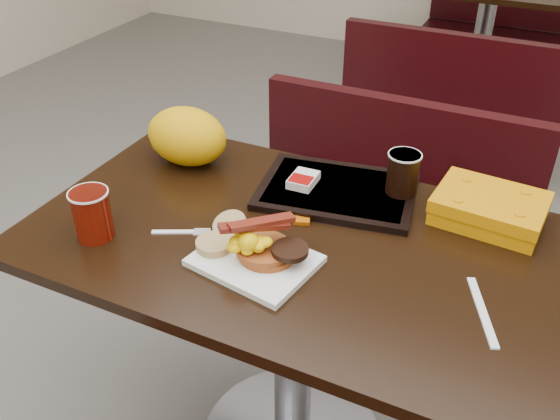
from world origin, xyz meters
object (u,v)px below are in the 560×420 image
at_px(bench_far_s, 453,95).
at_px(coffee_cup_far, 403,173).
at_px(table_far, 480,49).
at_px(bench_near_n, 378,220).
at_px(pancake_stack, 267,250).
at_px(clamshell, 489,208).
at_px(hashbrown_sleeve_left, 303,180).
at_px(tray, 337,191).
at_px(knife, 482,311).
at_px(bench_far_n, 499,20).
at_px(coffee_cup_near, 92,215).
at_px(platter, 255,261).
at_px(table_near, 293,354).
at_px(paper_bag, 187,136).

bearing_deg(bench_far_s, coffee_cup_far, -84.30).
height_order(table_far, bench_far_s, table_far).
xyz_separation_m(bench_near_n, table_far, (0.00, 1.90, 0.02)).
bearing_deg(bench_near_n, pancake_stack, -91.23).
relative_size(pancake_stack, coffee_cup_far, 1.18).
bearing_deg(clamshell, hashbrown_sleeve_left, -167.20).
bearing_deg(clamshell, bench_near_n, 134.50).
bearing_deg(tray, bench_far_s, 81.46).
distance_m(pancake_stack, knife, 0.44).
height_order(bench_far_n, coffee_cup_near, coffee_cup_near).
xyz_separation_m(table_far, coffee_cup_near, (-0.40, -2.79, 0.43)).
bearing_deg(coffee_cup_near, pancake_stack, 12.58).
height_order(hashbrown_sleeve_left, clamshell, clamshell).
relative_size(knife, clamshell, 0.80).
bearing_deg(tray, platter, -108.85).
relative_size(table_near, bench_far_s, 1.20).
distance_m(table_far, coffee_cup_far, 2.39).
height_order(bench_far_s, knife, knife).
relative_size(bench_far_s, pancake_stack, 8.21).
xyz_separation_m(coffee_cup_near, coffee_cup_far, (0.57, 0.45, 0.01)).
bearing_deg(table_far, clamshell, -80.97).
distance_m(tray, clamshell, 0.36).
height_order(bench_far_s, coffee_cup_near, coffee_cup_near).
relative_size(table_far, clamshell, 4.99).
bearing_deg(platter, table_far, 98.89).
bearing_deg(bench_far_s, knife, -77.97).
distance_m(hashbrown_sleeve_left, clamshell, 0.44).
relative_size(bench_far_n, hashbrown_sleeve_left, 12.20).
bearing_deg(coffee_cup_far, bench_near_n, 110.30).
relative_size(knife, hashbrown_sleeve_left, 2.36).
height_order(pancake_stack, paper_bag, paper_bag).
xyz_separation_m(knife, paper_bag, (-0.82, 0.26, 0.07)).
bearing_deg(pancake_stack, bench_far_s, 89.51).
distance_m(bench_far_s, tray, 1.74).
bearing_deg(bench_far_n, tray, -89.64).
distance_m(coffee_cup_near, tray, 0.58).
distance_m(platter, tray, 0.34).
distance_m(bench_far_n, coffee_cup_near, 3.54).
bearing_deg(tray, coffee_cup_far, 9.66).
xyz_separation_m(bench_near_n, clamshell, (0.37, -0.45, 0.42)).
distance_m(bench_near_n, bench_far_n, 2.60).
xyz_separation_m(bench_far_n, hashbrown_sleeve_left, (-0.06, -3.11, 0.42)).
xyz_separation_m(platter, hashbrown_sleeve_left, (-0.03, 0.31, 0.02)).
bearing_deg(table_far, coffee_cup_near, -98.19).
height_order(knife, paper_bag, paper_bag).
relative_size(coffee_cup_near, coffee_cup_far, 1.11).
bearing_deg(table_near, bench_far_n, 90.00).
distance_m(coffee_cup_near, coffee_cup_far, 0.72).
height_order(table_near, coffee_cup_far, coffee_cup_far).
distance_m(bench_near_n, coffee_cup_far, 0.66).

